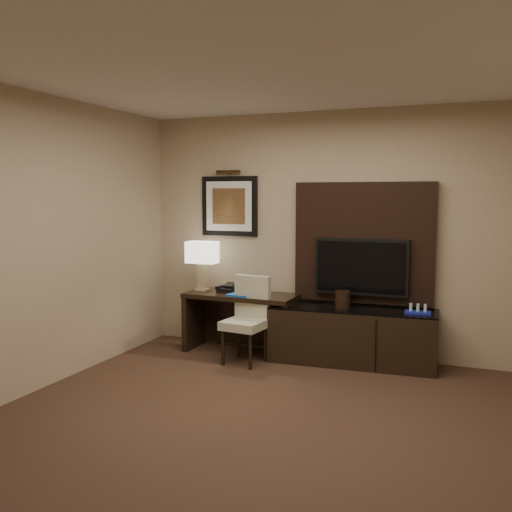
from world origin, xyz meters
The scene contains 17 objects.
floor centered at (0.00, 0.00, -0.01)m, with size 4.50×5.00×0.01m, color #352118.
ceiling centered at (0.00, 0.00, 2.70)m, with size 4.50×5.00×0.01m, color silver.
wall_back centered at (0.00, 2.50, 1.35)m, with size 4.50×0.01×2.70m, color tan.
wall_left centered at (-2.25, 0.00, 1.35)m, with size 0.01×5.00×2.70m, color tan.
desk centered at (-1.01, 2.15, 0.34)m, with size 1.26×0.54×0.68m, color black.
credenza centered at (0.25, 2.17, 0.30)m, with size 1.74×0.48×0.60m, color black.
tv_wall_panel centered at (0.30, 2.44, 1.27)m, with size 1.50×0.12×1.30m, color black.
tv centered at (0.30, 2.34, 1.02)m, with size 1.00×0.08×0.60m, color black.
artwork centered at (-1.30, 2.48, 1.65)m, with size 0.70×0.04×0.70m, color black.
picture_light centered at (-1.30, 2.44, 2.05)m, with size 0.04×0.04×0.30m, color #3B2613.
desk_chair centered at (-0.81, 1.77, 0.43)m, with size 0.41×0.47×0.86m, color beige, non-canonical shape.
table_lamp centered at (-1.52, 2.19, 0.97)m, with size 0.36×0.21×0.59m, color tan, non-canonical shape.
desk_phone centered at (-1.20, 2.17, 0.72)m, with size 0.18×0.16×0.09m, color black, non-canonical shape.
blue_folder centered at (-0.96, 2.08, 0.69)m, with size 0.25×0.34×0.02m, color #1A59AE.
book centered at (-0.93, 2.15, 0.78)m, with size 0.16×0.02×0.21m, color #B7AF90.
ice_bucket centered at (0.15, 2.15, 0.69)m, with size 0.16×0.16×0.18m, color black.
minibar_tray centered at (0.92, 2.16, 0.64)m, with size 0.25×0.15×0.09m, color navy, non-canonical shape.
Camera 1 is at (1.50, -3.67, 1.78)m, focal length 40.00 mm.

